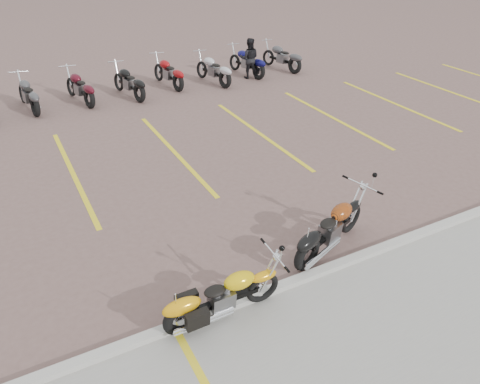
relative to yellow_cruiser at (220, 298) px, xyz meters
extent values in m
plane|color=#705550|center=(1.56, 2.09, -0.42)|extent=(100.00, 100.00, 0.00)
cube|color=#ADAAA3|center=(1.56, 0.09, -0.36)|extent=(60.00, 0.18, 0.12)
torus|color=black|center=(0.76, 0.01, -0.12)|extent=(0.60, 0.11, 0.59)
torus|color=black|center=(-0.65, -0.01, -0.12)|extent=(0.63, 0.16, 0.63)
cube|color=black|center=(0.06, 0.00, -0.07)|extent=(1.19, 0.12, 0.09)
cube|color=slate|center=(0.01, 0.00, -0.01)|extent=(0.39, 0.28, 0.31)
ellipsoid|color=#DEB40B|center=(0.31, 0.00, 0.26)|extent=(0.53, 0.30, 0.27)
ellipsoid|color=black|center=(-0.11, 0.00, 0.22)|extent=(0.36, 0.24, 0.11)
torus|color=black|center=(3.34, 0.91, -0.10)|extent=(0.64, 0.32, 0.64)
torus|color=black|center=(1.90, 0.38, -0.10)|extent=(0.70, 0.39, 0.68)
cube|color=black|center=(2.62, 0.64, -0.04)|extent=(1.24, 0.55, 0.10)
cube|color=slate|center=(2.57, 0.62, 0.02)|extent=(0.49, 0.42, 0.33)
ellipsoid|color=black|center=(2.88, 0.74, 0.31)|extent=(0.64, 0.49, 0.30)
ellipsoid|color=black|center=(2.45, 0.58, 0.27)|extent=(0.45, 0.37, 0.12)
imported|color=black|center=(6.67, 11.08, 0.36)|extent=(0.94, 0.88, 1.55)
camera|label=1|loc=(-2.28, -4.97, 5.16)|focal=35.00mm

